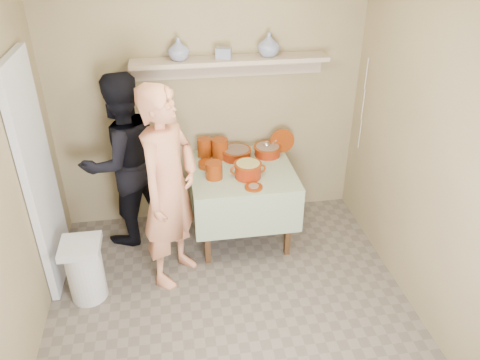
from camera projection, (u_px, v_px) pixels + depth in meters
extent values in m
plane|color=#695E52|center=(236.00, 333.00, 3.67)|extent=(3.50, 3.50, 0.00)
cube|color=silver|center=(40.00, 178.00, 3.77)|extent=(0.06, 0.70, 2.00)
cylinder|color=#6D2105|center=(205.00, 148.00, 4.58)|extent=(0.14, 0.14, 0.19)
cylinder|color=#6D2105|center=(220.00, 148.00, 4.56)|extent=(0.16, 0.16, 0.19)
cylinder|color=#6D2105|center=(214.00, 170.00, 4.22)|extent=(0.16, 0.16, 0.16)
cylinder|color=#6D2105|center=(207.00, 164.00, 4.43)|extent=(0.17, 0.17, 0.05)
cylinder|color=#6D2105|center=(282.00, 141.00, 4.66)|extent=(0.25, 0.04, 0.25)
imported|color=navy|center=(269.00, 44.00, 4.22)|extent=(0.27, 0.27, 0.21)
imported|color=navy|center=(179.00, 49.00, 4.10)|extent=(0.26, 0.26, 0.20)
cube|color=navy|center=(224.00, 53.00, 4.17)|extent=(0.16, 0.13, 0.10)
imported|color=tan|center=(169.00, 189.00, 3.83)|extent=(0.72, 0.78, 1.79)
imported|color=black|center=(123.00, 161.00, 4.36)|extent=(1.04, 0.98, 1.69)
cube|color=#95825B|center=(208.00, 98.00, 4.52)|extent=(3.00, 0.02, 2.60)
cube|color=#95825B|center=(452.00, 174.00, 3.22)|extent=(0.02, 3.50, 2.60)
cube|color=#4C2D16|center=(207.00, 231.00, 4.24)|extent=(0.05, 0.05, 0.71)
cube|color=#4C2D16|center=(288.00, 223.00, 4.34)|extent=(0.05, 0.05, 0.71)
cube|color=#4C2D16|center=(200.00, 188.00, 4.89)|extent=(0.05, 0.05, 0.71)
cube|color=#4C2D16|center=(271.00, 182.00, 4.99)|extent=(0.05, 0.05, 0.71)
cube|color=#4C2D16|center=(242.00, 171.00, 4.43)|extent=(0.90, 0.90, 0.04)
cube|color=#31591E|center=(242.00, 169.00, 4.41)|extent=(0.96, 0.96, 0.01)
cube|color=#31591E|center=(250.00, 217.00, 4.11)|extent=(0.96, 0.01, 0.44)
cube|color=#31591E|center=(234.00, 165.00, 4.93)|extent=(0.96, 0.01, 0.44)
cube|color=#31591E|center=(192.00, 193.00, 4.46)|extent=(0.01, 0.96, 0.44)
cube|color=#31591E|center=(290.00, 185.00, 4.59)|extent=(0.01, 0.96, 0.44)
cylinder|color=maroon|center=(236.00, 154.00, 4.58)|extent=(0.28, 0.28, 0.09)
cylinder|color=#6D2105|center=(236.00, 150.00, 4.56)|extent=(0.30, 0.30, 0.01)
cylinder|color=brown|center=(236.00, 151.00, 4.56)|extent=(0.25, 0.25, 0.05)
cylinder|color=maroon|center=(267.00, 151.00, 4.63)|extent=(0.26, 0.26, 0.09)
cylinder|color=#6D2105|center=(267.00, 147.00, 4.61)|extent=(0.28, 0.28, 0.01)
cylinder|color=#8C6B54|center=(267.00, 148.00, 4.62)|extent=(0.23, 0.23, 0.05)
cylinder|color=silver|center=(273.00, 143.00, 4.48)|extent=(0.01, 0.22, 0.16)
sphere|color=silver|center=(266.00, 145.00, 4.61)|extent=(0.07, 0.07, 0.07)
cylinder|color=maroon|center=(248.00, 170.00, 4.24)|extent=(0.24, 0.24, 0.14)
cylinder|color=#6D2105|center=(248.00, 164.00, 4.21)|extent=(0.25, 0.25, 0.01)
cylinder|color=tan|center=(248.00, 165.00, 4.21)|extent=(0.21, 0.21, 0.05)
torus|color=#6D2105|center=(235.00, 171.00, 4.22)|extent=(0.09, 0.02, 0.09)
torus|color=#6D2105|center=(261.00, 169.00, 4.25)|extent=(0.09, 0.02, 0.09)
cylinder|color=#6D2105|center=(254.00, 187.00, 4.10)|extent=(0.16, 0.16, 0.02)
cylinder|color=#8C6B54|center=(254.00, 186.00, 4.09)|extent=(0.09, 0.09, 0.01)
cube|color=tan|center=(230.00, 60.00, 4.22)|extent=(1.80, 0.25, 0.04)
cube|color=tan|center=(229.00, 67.00, 4.38)|extent=(1.80, 0.02, 0.18)
cylinder|color=silver|center=(86.00, 273.00, 3.90)|extent=(0.30, 0.30, 0.50)
cube|color=silver|center=(80.00, 247.00, 3.76)|extent=(0.32, 0.32, 0.06)
cylinder|color=silver|center=(366.00, 74.00, 4.37)|extent=(0.01, 0.01, 0.30)
cylinder|color=silver|center=(363.00, 105.00, 4.50)|extent=(0.01, 0.01, 0.30)
cylinder|color=silver|center=(360.00, 134.00, 4.64)|extent=(0.01, 0.01, 0.30)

